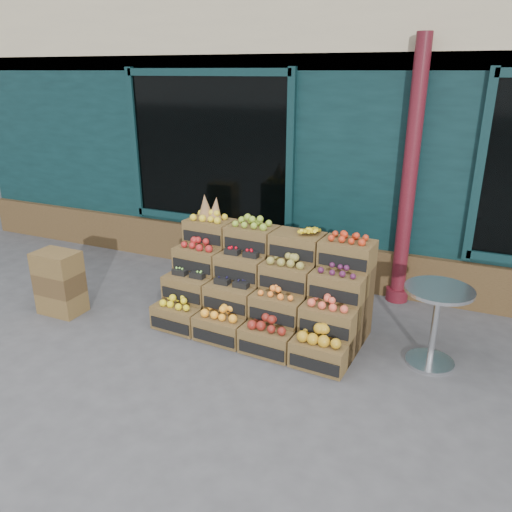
% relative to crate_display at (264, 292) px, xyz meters
% --- Properties ---
extents(ground, '(60.00, 60.00, 0.00)m').
position_rel_crate_display_xyz_m(ground, '(0.09, -0.68, -0.44)').
color(ground, '#464648').
rests_on(ground, ground).
extents(shop_facade, '(12.00, 6.24, 4.80)m').
position_rel_crate_display_xyz_m(shop_facade, '(0.09, 4.43, 1.95)').
color(shop_facade, black).
rests_on(shop_facade, ground).
extents(crate_display, '(2.35, 1.24, 1.43)m').
position_rel_crate_display_xyz_m(crate_display, '(0.00, 0.00, 0.00)').
color(crate_display, brown).
rests_on(crate_display, ground).
extents(spare_crates, '(0.52, 0.36, 0.78)m').
position_rel_crate_display_xyz_m(spare_crates, '(-2.41, -0.67, -0.05)').
color(spare_crates, brown).
rests_on(spare_crates, ground).
extents(bistro_table, '(0.66, 0.66, 0.83)m').
position_rel_crate_display_xyz_m(bistro_table, '(1.85, -0.03, 0.08)').
color(bistro_table, silver).
rests_on(bistro_table, ground).
extents(shopkeeper, '(0.89, 0.75, 2.06)m').
position_rel_crate_display_xyz_m(shopkeeper, '(-1.06, 2.01, 0.59)').
color(shopkeeper, '#1A5E20').
rests_on(shopkeeper, ground).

